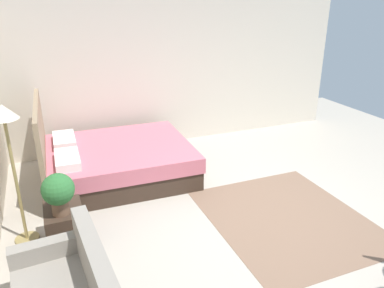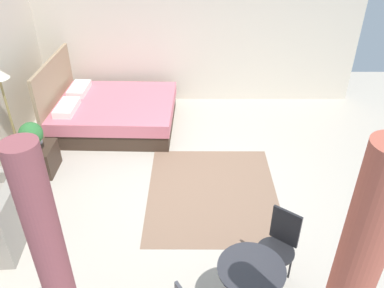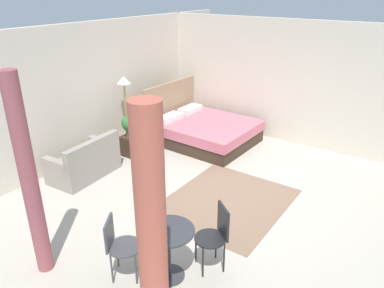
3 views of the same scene
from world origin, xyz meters
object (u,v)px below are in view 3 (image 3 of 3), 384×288
nightstand (135,144)px  cafe_chair_near_window (216,232)px  potted_plant (130,124)px  cafe_chair_near_couch (118,242)px  vase (136,129)px  floor_lamp (124,90)px  balcony_table (169,244)px  bed (203,130)px  couch (85,163)px

nightstand → cafe_chair_near_window: 3.92m
potted_plant → cafe_chair_near_couch: 3.69m
vase → floor_lamp: floor_lamp is taller
potted_plant → balcony_table: bearing=-129.3°
potted_plant → cafe_chair_near_window: 3.87m
cafe_chair_near_window → cafe_chair_near_couch: 1.26m
cafe_chair_near_window → cafe_chair_near_couch: size_ratio=1.08×
bed → cafe_chair_near_window: bearing=-144.4°
cafe_chair_near_window → cafe_chair_near_couch: (-0.85, 0.93, -0.03)m
couch → floor_lamp: 1.92m
floor_lamp → cafe_chair_near_window: bearing=-120.8°
bed → cafe_chair_near_window: bed is taller
bed → vase: (-1.34, 0.90, 0.26)m
floor_lamp → balcony_table: (-2.76, -3.39, -0.85)m
couch → nightstand: bearing=-3.1°
balcony_table → potted_plant: bearing=50.7°
couch → nightstand: couch is taller
couch → vase: couch is taller
bed → cafe_chair_near_couch: size_ratio=2.64×
nightstand → floor_lamp: 1.23m
bed → vase: size_ratio=10.84×
bed → potted_plant: bearing=150.7°
potted_plant → balcony_table: size_ratio=0.66×
nightstand → cafe_chair_near_window: size_ratio=0.60×
nightstand → cafe_chair_near_window: (-2.02, -3.34, 0.32)m
cafe_chair_near_window → couch: bearing=78.5°
balcony_table → floor_lamp: bearing=50.8°
vase → floor_lamp: (0.11, 0.39, 0.80)m
cafe_chair_near_window → bed: bearing=35.6°
balcony_table → cafe_chair_near_window: size_ratio=0.79×
balcony_table → couch: bearing=68.3°
balcony_table → cafe_chair_near_couch: 0.64m
balcony_table → cafe_chair_near_couch: size_ratio=0.85×
vase → cafe_chair_near_couch: bearing=-140.6°
nightstand → vase: 0.35m
couch → bed: bearing=-18.4°
balcony_table → cafe_chair_near_window: bearing=-37.5°
couch → vase: (1.44, -0.03, 0.27)m
nightstand → potted_plant: bearing=168.8°
floor_lamp → balcony_table: floor_lamp is taller
couch → balcony_table: 3.26m
floor_lamp → balcony_table: bearing=-129.2°
floor_lamp → couch: bearing=-166.9°
couch → cafe_chair_near_couch: size_ratio=1.62×
couch → potted_plant: 1.30m
vase → floor_lamp: 0.90m
potted_plant → vase: (0.22, 0.03, -0.17)m
couch → nightstand: 1.33m
cafe_chair_near_couch → vase: bearing=39.4°
bed → nightstand: bed is taller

